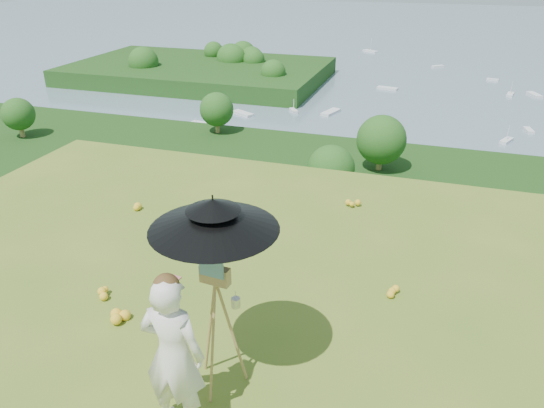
% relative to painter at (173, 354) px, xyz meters
% --- Properties ---
extents(forest_slope, '(140.00, 56.00, 22.00)m').
position_rel_painter_xyz_m(forest_slope, '(0.86, 34.77, -29.82)').
color(forest_slope, '#19350E').
rests_on(forest_slope, bay_water).
extents(shoreline_tier, '(170.00, 28.00, 8.00)m').
position_rel_painter_xyz_m(shoreline_tier, '(0.86, 74.77, -36.82)').
color(shoreline_tier, gray).
rests_on(shoreline_tier, bay_water).
extents(bay_water, '(700.00, 700.00, 0.00)m').
position_rel_painter_xyz_m(bay_water, '(0.86, 239.77, -34.82)').
color(bay_water, slate).
rests_on(bay_water, ground).
extents(peninsula, '(90.00, 60.00, 12.00)m').
position_rel_painter_xyz_m(peninsula, '(-74.14, 154.77, -29.82)').
color(peninsula, '#19350E').
rests_on(peninsula, bay_water).
extents(slope_trees, '(110.00, 50.00, 6.00)m').
position_rel_painter_xyz_m(slope_trees, '(0.86, 34.77, -15.82)').
color(slope_trees, '#1F5419').
rests_on(slope_trees, forest_slope).
extents(harbor_town, '(110.00, 22.00, 5.00)m').
position_rel_painter_xyz_m(harbor_town, '(0.86, 74.77, -30.32)').
color(harbor_town, beige).
rests_on(harbor_town, shoreline_tier).
extents(moored_boats, '(140.00, 140.00, 0.70)m').
position_rel_painter_xyz_m(moored_boats, '(-11.64, 160.77, -34.47)').
color(moored_boats, silver).
rests_on(moored_boats, bay_water).
extents(painter, '(0.60, 0.40, 1.64)m').
position_rel_painter_xyz_m(painter, '(0.00, 0.00, 0.00)').
color(painter, white).
rests_on(painter, ground).
extents(field_easel, '(0.64, 0.64, 1.54)m').
position_rel_painter_xyz_m(field_easel, '(0.17, 0.59, -0.05)').
color(field_easel, olive).
rests_on(field_easel, ground).
extents(sun_umbrella, '(1.19, 1.19, 0.87)m').
position_rel_painter_xyz_m(sun_umbrella, '(0.18, 0.62, 0.88)').
color(sun_umbrella, black).
rests_on(sun_umbrella, field_easel).
extents(painter_cap, '(0.26, 0.30, 0.10)m').
position_rel_painter_xyz_m(painter_cap, '(0.00, 0.00, 0.77)').
color(painter_cap, '#E47D7E').
rests_on(painter_cap, painter).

